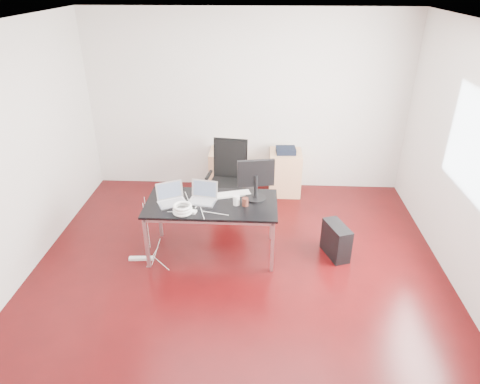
# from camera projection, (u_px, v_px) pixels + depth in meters

# --- Properties ---
(room_shell) EXTENTS (5.00, 5.00, 5.00)m
(room_shell) POSITION_uv_depth(u_px,v_px,m) (241.00, 169.00, 4.45)
(room_shell) COLOR #340507
(room_shell) RESTS_ON ground
(desk) EXTENTS (1.60, 0.80, 0.73)m
(desk) POSITION_uv_depth(u_px,v_px,m) (212.00, 206.00, 5.23)
(desk) COLOR black
(desk) RESTS_ON ground
(office_chair) EXTENTS (0.54, 0.56, 1.08)m
(office_chair) POSITION_uv_depth(u_px,v_px,m) (228.00, 175.00, 6.20)
(office_chair) COLOR black
(office_chair) RESTS_ON ground
(filing_cabinet_left) EXTENTS (0.50, 0.50, 0.70)m
(filing_cabinet_left) POSITION_uv_depth(u_px,v_px,m) (226.00, 171.00, 6.93)
(filing_cabinet_left) COLOR tan
(filing_cabinet_left) RESTS_ON ground
(filing_cabinet_right) EXTENTS (0.50, 0.50, 0.70)m
(filing_cabinet_right) POSITION_uv_depth(u_px,v_px,m) (285.00, 173.00, 6.88)
(filing_cabinet_right) COLOR tan
(filing_cabinet_right) RESTS_ON ground
(pc_tower) EXTENTS (0.34, 0.49, 0.44)m
(pc_tower) POSITION_uv_depth(u_px,v_px,m) (336.00, 240.00, 5.38)
(pc_tower) COLOR black
(pc_tower) RESTS_ON ground
(wastebasket) EXTENTS (0.29, 0.29, 0.28)m
(wastebasket) POSITION_uv_depth(u_px,v_px,m) (247.00, 186.00, 6.93)
(wastebasket) COLOR black
(wastebasket) RESTS_ON ground
(power_strip) EXTENTS (0.30, 0.08, 0.04)m
(power_strip) POSITION_uv_depth(u_px,v_px,m) (141.00, 258.00, 5.39)
(power_strip) COLOR white
(power_strip) RESTS_ON ground
(laptop_left) EXTENTS (0.41, 0.38, 0.23)m
(laptop_left) POSITION_uv_depth(u_px,v_px,m) (171.00, 198.00, 5.19)
(laptop_left) COLOR silver
(laptop_left) RESTS_ON desk
(laptop_right) EXTENTS (0.37, 0.31, 0.23)m
(laptop_right) POSITION_uv_depth(u_px,v_px,m) (203.00, 197.00, 5.22)
(laptop_right) COLOR silver
(laptop_right) RESTS_ON desk
(monitor) EXTENTS (0.45, 0.26, 0.51)m
(monitor) POSITION_uv_depth(u_px,v_px,m) (256.00, 177.00, 5.18)
(monitor) COLOR black
(monitor) RESTS_ON desk
(keyboard) EXTENTS (0.46, 0.26, 0.02)m
(keyboard) POSITION_uv_depth(u_px,v_px,m) (233.00, 194.00, 5.37)
(keyboard) COLOR white
(keyboard) RESTS_ON desk
(cup_white) EXTENTS (0.09, 0.09, 0.12)m
(cup_white) POSITION_uv_depth(u_px,v_px,m) (236.00, 200.00, 5.13)
(cup_white) COLOR white
(cup_white) RESTS_ON desk
(cup_brown) EXTENTS (0.10, 0.10, 0.10)m
(cup_brown) POSITION_uv_depth(u_px,v_px,m) (245.00, 202.00, 5.12)
(cup_brown) COLOR #51241B
(cup_brown) RESTS_ON desk
(cable_coil) EXTENTS (0.24, 0.24, 0.11)m
(cable_coil) POSITION_uv_depth(u_px,v_px,m) (183.00, 209.00, 4.96)
(cable_coil) COLOR white
(cable_coil) RESTS_ON desk
(power_adapter) EXTENTS (0.09, 0.09, 0.03)m
(power_adapter) POSITION_uv_depth(u_px,v_px,m) (193.00, 212.00, 4.98)
(power_adapter) COLOR white
(power_adapter) RESTS_ON desk
(speaker) EXTENTS (0.10, 0.09, 0.18)m
(speaker) POSITION_uv_depth(u_px,v_px,m) (220.00, 146.00, 6.72)
(speaker) COLOR #9E9E9E
(speaker) RESTS_ON filing_cabinet_left
(navy_garment) EXTENTS (0.32, 0.26, 0.09)m
(navy_garment) POSITION_uv_depth(u_px,v_px,m) (286.00, 150.00, 6.67)
(navy_garment) COLOR black
(navy_garment) RESTS_ON filing_cabinet_right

